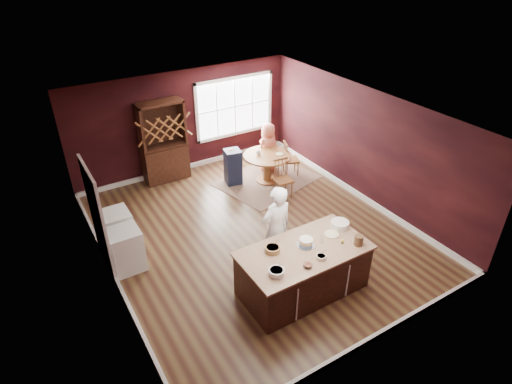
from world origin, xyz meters
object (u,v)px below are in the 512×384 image
dryer (116,232)px  baker (276,229)px  high_chair (233,166)px  washer (126,250)px  chair_south (283,179)px  chair_north (264,150)px  chair_east (291,158)px  seated_woman (268,148)px  toddler (235,154)px  dining_table (267,162)px  layer_cake (306,242)px  kitchen_island (303,271)px  hutch (163,142)px

dryer → baker: bearing=-40.7°
high_chair → washer: 3.79m
chair_south → chair_north: size_ratio=0.98×
chair_east → seated_woman: seated_woman is taller
washer → chair_east: bearing=16.6°
chair_east → toddler: (-1.49, 0.38, 0.34)m
dining_table → high_chair: (-0.80, 0.37, -0.05)m
chair_south → high_chair: chair_south is taller
dining_table → layer_cake: layer_cake is taller
layer_cake → dryer: bearing=132.8°
kitchen_island → washer: bearing=138.1°
high_chair → toddler: (0.05, -0.02, 0.33)m
chair_north → toddler: bearing=12.7°
baker → chair_east: bearing=-131.7°
baker → toddler: bearing=-107.7°
chair_east → seated_woman: size_ratio=0.70×
kitchen_island → toddler: (0.88, 4.06, 0.37)m
kitchen_island → dining_table: (1.63, 3.71, 0.10)m
seated_woman → hutch: (-2.52, 0.98, 0.38)m
layer_cake → hutch: bearing=97.3°
chair_north → layer_cake: bearing=61.3°
layer_cake → dryer: 3.84m
layer_cake → chair_east: layer_cake is taller
baker → high_chair: (0.88, 3.29, -0.41)m
chair_east → baker: bearing=159.1°
baker → layer_cake: (0.15, -0.70, 0.10)m
kitchen_island → seated_woman: bearing=64.9°
hutch → washer: 3.58m
seated_woman → hutch: 2.73m
kitchen_island → dryer: kitchen_island is taller
dining_table → chair_south: chair_south is taller
chair_east → hutch: size_ratio=0.45×
kitchen_island → high_chair: high_chair is taller
chair_east → high_chair: 1.59m
toddler → baker: bearing=-105.9°
kitchen_island → chair_south: 3.26m
dining_table → seated_woman: bearing=55.1°
kitchen_island → high_chair: bearing=78.6°
kitchen_island → seated_woman: (1.97, 4.20, 0.24)m
baker → dining_table: bearing=-121.7°
seated_woman → dining_table: bearing=45.9°
dryer → chair_east: bearing=9.4°
chair_south → toddler: (-0.67, 1.20, 0.32)m
chair_east → high_chair: high_chair is taller
baker → hutch: (-0.50, 4.39, 0.17)m
chair_east → dryer: size_ratio=1.07×
chair_east → dryer: 4.92m
layer_cake → seated_woman: size_ratio=0.25×
washer → layer_cake: bearing=-39.8°
dining_table → kitchen_island: bearing=-113.6°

